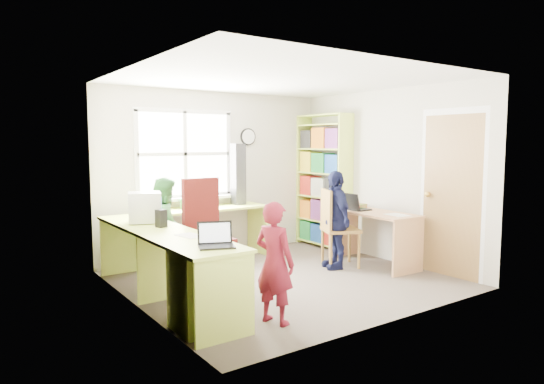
{
  "coord_description": "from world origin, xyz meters",
  "views": [
    {
      "loc": [
        -3.42,
        -4.64,
        1.65
      ],
      "look_at": [
        0.0,
        0.25,
        1.05
      ],
      "focal_mm": 32.0,
      "sensor_mm": 36.0,
      "label": 1
    }
  ],
  "objects_px": {
    "wooden_chair": "(335,225)",
    "person_navy": "(335,220)",
    "person_green": "(166,226)",
    "cd_tower": "(238,174)",
    "right_desk": "(374,226)",
    "laptop_left": "(216,241)",
    "laptop_right": "(354,206)",
    "bookshelf": "(323,184)",
    "crt_monitor": "(145,207)",
    "swivel_chair": "(206,239)",
    "l_desk": "(196,262)",
    "person_red": "(275,263)",
    "potted_plant": "(185,197)"
  },
  "relations": [
    {
      "from": "swivel_chair",
      "to": "cd_tower",
      "type": "relative_size",
      "value": 1.38
    },
    {
      "from": "swivel_chair",
      "to": "l_desk",
      "type": "bearing_deg",
      "value": -124.31
    },
    {
      "from": "right_desk",
      "to": "laptop_left",
      "type": "bearing_deg",
      "value": -161.88
    },
    {
      "from": "wooden_chair",
      "to": "person_navy",
      "type": "height_order",
      "value": "person_navy"
    },
    {
      "from": "bookshelf",
      "to": "laptop_left",
      "type": "bearing_deg",
      "value": -145.49
    },
    {
      "from": "laptop_left",
      "to": "cd_tower",
      "type": "xyz_separation_m",
      "value": [
        1.68,
        2.41,
        0.4
      ]
    },
    {
      "from": "right_desk",
      "to": "laptop_left",
      "type": "relative_size",
      "value": 3.37
    },
    {
      "from": "cd_tower",
      "to": "person_red",
      "type": "distance_m",
      "value": 2.91
    },
    {
      "from": "crt_monitor",
      "to": "laptop_right",
      "type": "bearing_deg",
      "value": 9.23
    },
    {
      "from": "person_red",
      "to": "person_navy",
      "type": "xyz_separation_m",
      "value": [
        1.81,
        1.17,
        0.08
      ]
    },
    {
      "from": "laptop_right",
      "to": "person_navy",
      "type": "relative_size",
      "value": 0.27
    },
    {
      "from": "l_desk",
      "to": "person_red",
      "type": "xyz_separation_m",
      "value": [
        0.39,
        -0.82,
        0.11
      ]
    },
    {
      "from": "crt_monitor",
      "to": "person_green",
      "type": "xyz_separation_m",
      "value": [
        0.4,
        0.37,
        -0.31
      ]
    },
    {
      "from": "l_desk",
      "to": "wooden_chair",
      "type": "xyz_separation_m",
      "value": [
        2.25,
        0.41,
        0.11
      ]
    },
    {
      "from": "swivel_chair",
      "to": "laptop_right",
      "type": "bearing_deg",
      "value": -5.28
    },
    {
      "from": "bookshelf",
      "to": "person_green",
      "type": "bearing_deg",
      "value": -176.53
    },
    {
      "from": "wooden_chair",
      "to": "crt_monitor",
      "type": "distance_m",
      "value": 2.51
    },
    {
      "from": "bookshelf",
      "to": "laptop_right",
      "type": "bearing_deg",
      "value": -107.13
    },
    {
      "from": "person_red",
      "to": "potted_plant",
      "type": "bearing_deg",
      "value": -25.13
    },
    {
      "from": "swivel_chair",
      "to": "person_red",
      "type": "relative_size",
      "value": 1.09
    },
    {
      "from": "wooden_chair",
      "to": "person_green",
      "type": "bearing_deg",
      "value": -178.94
    },
    {
      "from": "right_desk",
      "to": "person_navy",
      "type": "relative_size",
      "value": 0.99
    },
    {
      "from": "l_desk",
      "to": "laptop_left",
      "type": "height_order",
      "value": "laptop_left"
    },
    {
      "from": "laptop_left",
      "to": "laptop_right",
      "type": "height_order",
      "value": "laptop_right"
    },
    {
      "from": "crt_monitor",
      "to": "wooden_chair",
      "type": "bearing_deg",
      "value": 6.55
    },
    {
      "from": "laptop_right",
      "to": "potted_plant",
      "type": "bearing_deg",
      "value": 57.19
    },
    {
      "from": "l_desk",
      "to": "right_desk",
      "type": "relative_size",
      "value": 2.31
    },
    {
      "from": "person_green",
      "to": "person_navy",
      "type": "bearing_deg",
      "value": -94.88
    },
    {
      "from": "l_desk",
      "to": "laptop_right",
      "type": "xyz_separation_m",
      "value": [
        2.65,
        0.46,
        0.33
      ]
    },
    {
      "from": "person_green",
      "to": "person_navy",
      "type": "distance_m",
      "value": 2.19
    },
    {
      "from": "potted_plant",
      "to": "person_red",
      "type": "xyz_separation_m",
      "value": [
        -0.32,
        -2.58,
        -0.35
      ]
    },
    {
      "from": "bookshelf",
      "to": "right_desk",
      "type": "bearing_deg",
      "value": -99.22
    },
    {
      "from": "right_desk",
      "to": "swivel_chair",
      "type": "bearing_deg",
      "value": 169.83
    },
    {
      "from": "bookshelf",
      "to": "swivel_chair",
      "type": "xyz_separation_m",
      "value": [
        -2.49,
        -0.8,
        -0.47
      ]
    },
    {
      "from": "person_navy",
      "to": "potted_plant",
      "type": "bearing_deg",
      "value": -113.64
    },
    {
      "from": "person_red",
      "to": "person_navy",
      "type": "relative_size",
      "value": 0.87
    },
    {
      "from": "bookshelf",
      "to": "crt_monitor",
      "type": "relative_size",
      "value": 4.8
    },
    {
      "from": "person_red",
      "to": "person_green",
      "type": "height_order",
      "value": "person_green"
    },
    {
      "from": "wooden_chair",
      "to": "person_red",
      "type": "xyz_separation_m",
      "value": [
        -1.86,
        -1.23,
        0.0
      ]
    },
    {
      "from": "l_desk",
      "to": "laptop_right",
      "type": "distance_m",
      "value": 2.71
    },
    {
      "from": "laptop_right",
      "to": "person_red",
      "type": "height_order",
      "value": "person_red"
    },
    {
      "from": "swivel_chair",
      "to": "person_green",
      "type": "bearing_deg",
      "value": 110.63
    },
    {
      "from": "laptop_right",
      "to": "person_green",
      "type": "relative_size",
      "value": 0.29
    },
    {
      "from": "crt_monitor",
      "to": "cd_tower",
      "type": "bearing_deg",
      "value": 44.33
    },
    {
      "from": "laptop_right",
      "to": "wooden_chair",
      "type": "bearing_deg",
      "value": 98.32
    },
    {
      "from": "person_red",
      "to": "person_green",
      "type": "relative_size",
      "value": 0.92
    },
    {
      "from": "potted_plant",
      "to": "cd_tower",
      "type": "bearing_deg",
      "value": 0.56
    },
    {
      "from": "bookshelf",
      "to": "potted_plant",
      "type": "xyz_separation_m",
      "value": [
        -2.25,
        0.29,
        -0.09
      ]
    },
    {
      "from": "cd_tower",
      "to": "right_desk",
      "type": "bearing_deg",
      "value": -55.99
    },
    {
      "from": "crt_monitor",
      "to": "swivel_chair",
      "type": "bearing_deg",
      "value": -3.6
    }
  ]
}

